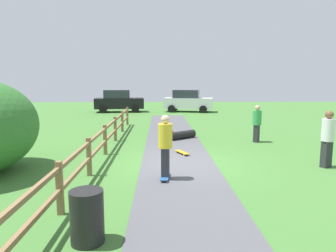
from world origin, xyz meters
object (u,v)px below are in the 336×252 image
object	(u,v)px
trash_bin	(87,217)
skateboard_loose	(182,152)
skater_fallen	(181,135)
bystander_green	(257,122)
parked_car_white	(188,101)
parked_car_black	(119,101)
skater_riding	(165,144)
bystander_white	(328,136)

from	to	relation	value
trash_bin	skateboard_loose	bearing A→B (deg)	71.88
skater_fallen	skateboard_loose	distance (m)	3.08
skateboard_loose	bystander_green	world-z (taller)	bystander_green
parked_car_white	parked_car_black	size ratio (longest dim) A/B	1.02
skater_fallen	trash_bin	bearing A→B (deg)	-103.41
trash_bin	skater_fallen	world-z (taller)	trash_bin
trash_bin	skater_fallen	size ratio (longest dim) A/B	0.66
skater_fallen	skater_riding	bearing A→B (deg)	-98.10
bystander_green	bystander_white	bearing A→B (deg)	-77.17
skateboard_loose	bystander_white	world-z (taller)	bystander_white
bystander_green	skater_riding	bearing A→B (deg)	-128.78
bystander_white	parked_car_black	size ratio (longest dim) A/B	0.41
skater_riding	parked_car_white	bearing A→B (deg)	83.00
skater_riding	parked_car_black	bearing A→B (deg)	101.31
skater_fallen	parked_car_black	world-z (taller)	parked_car_black
trash_bin	parked_car_white	size ratio (longest dim) A/B	0.20
skater_riding	parked_car_white	size ratio (longest dim) A/B	0.39
skater_riding	bystander_white	xyz separation A→B (m)	(5.05, 1.07, -0.01)
skateboard_loose	parked_car_white	bearing A→B (deg)	84.09
parked_car_white	parked_car_black	xyz separation A→B (m)	(-6.05, -0.02, 0.00)
trash_bin	skater_riding	bearing A→B (deg)	67.63
skateboard_loose	parked_car_black	size ratio (longest dim) A/B	0.19
skater_fallen	skateboard_loose	size ratio (longest dim) A/B	1.68
skater_riding	bystander_green	xyz separation A→B (m)	(4.12, 5.13, -0.10)
skater_riding	skateboard_loose	bearing A→B (deg)	77.04
bystander_white	parked_car_white	xyz separation A→B (m)	(-2.74, 17.67, -0.03)
skater_riding	bystander_green	bearing A→B (deg)	51.22
trash_bin	parked_car_white	world-z (taller)	parked_car_white
trash_bin	parked_car_white	xyz separation A→B (m)	(3.66, 22.04, 0.51)
parked_car_white	parked_car_black	world-z (taller)	same
trash_bin	skateboard_loose	xyz separation A→B (m)	(2.01, 6.15, -0.36)
trash_bin	parked_car_white	bearing A→B (deg)	80.58
skater_fallen	bystander_white	distance (m)	6.48
bystander_green	parked_car_black	bearing A→B (deg)	120.05
skateboard_loose	bystander_white	distance (m)	4.82
skater_riding	bystander_white	distance (m)	5.16
trash_bin	bystander_white	size ratio (longest dim) A/B	0.50
trash_bin	bystander_green	xyz separation A→B (m)	(5.48, 8.42, 0.44)
skater_fallen	bystander_white	bearing A→B (deg)	-49.18
bystander_white	parked_car_white	size ratio (longest dim) A/B	0.40
bystander_green	bystander_white	distance (m)	4.17
trash_bin	parked_car_black	world-z (taller)	parked_car_black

